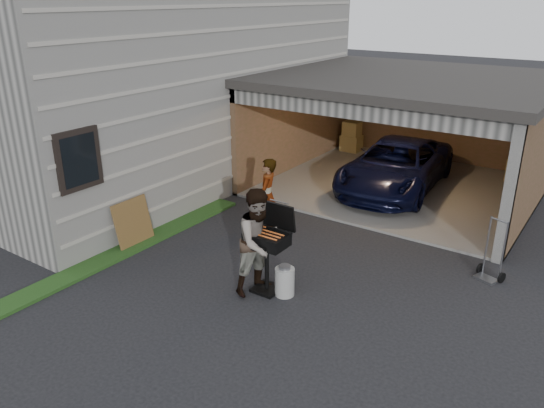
{
  "coord_description": "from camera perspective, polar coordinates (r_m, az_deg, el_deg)",
  "views": [
    {
      "loc": [
        5.48,
        -6.26,
        4.73
      ],
      "look_at": [
        0.33,
        1.17,
        1.15
      ],
      "focal_mm": 35.0,
      "sensor_mm": 36.0,
      "label": 1
    }
  ],
  "objects": [
    {
      "name": "plywood_panel",
      "position": [
        10.96,
        -14.71,
        -1.99
      ],
      "size": [
        0.24,
        0.86,
        0.94
      ],
      "primitive_type": "cube",
      "rotation": [
        0.0,
        -0.21,
        0.0
      ],
      "color": "brown",
      "rests_on": "ground"
    },
    {
      "name": "man",
      "position": [
        8.79,
        -1.33,
        -4.07
      ],
      "size": [
        0.92,
        1.06,
        1.84
      ],
      "primitive_type": "imported",
      "rotation": [
        0.0,
        0.0,
        1.28
      ],
      "color": "#461F1B",
      "rests_on": "ground"
    },
    {
      "name": "woman",
      "position": [
        11.07,
        -0.52,
        0.87
      ],
      "size": [
        0.57,
        0.69,
        1.62
      ],
      "primitive_type": "imported",
      "rotation": [
        0.0,
        0.0,
        -1.2
      ],
      "color": "silver",
      "rests_on": "ground"
    },
    {
      "name": "groundcover_strip",
      "position": [
        10.46,
        -18.86,
        -6.35
      ],
      "size": [
        0.5,
        8.0,
        0.06
      ],
      "primitive_type": "cube",
      "color": "#193814",
      "rests_on": "ground"
    },
    {
      "name": "propane_tank",
      "position": [
        8.97,
        1.37,
        -8.35
      ],
      "size": [
        0.4,
        0.4,
        0.5
      ],
      "primitive_type": "cylinder",
      "rotation": [
        0.0,
        0.0,
        0.26
      ],
      "color": "#B4B4AF",
      "rests_on": "ground"
    },
    {
      "name": "bbq_grill",
      "position": [
        8.81,
        -0.43,
        -4.06
      ],
      "size": [
        0.69,
        0.6,
        1.53
      ],
      "color": "black",
      "rests_on": "ground"
    },
    {
      "name": "garage",
      "position": [
        14.17,
        14.72,
        9.26
      ],
      "size": [
        6.8,
        6.3,
        2.9
      ],
      "color": "#605E59",
      "rests_on": "ground"
    },
    {
      "name": "minivan",
      "position": [
        13.86,
        13.14,
        3.77
      ],
      "size": [
        2.41,
        4.59,
        1.23
      ],
      "primitive_type": "imported",
      "rotation": [
        0.0,
        0.0,
        0.08
      ],
      "color": "black",
      "rests_on": "ground"
    },
    {
      "name": "house",
      "position": [
        15.52,
        -13.8,
        13.68
      ],
      "size": [
        7.0,
        11.0,
        5.5
      ],
      "primitive_type": "cube",
      "color": "#474744",
      "rests_on": "ground"
    },
    {
      "name": "ground",
      "position": [
        9.56,
        -5.71,
        -8.14
      ],
      "size": [
        80.0,
        80.0,
        0.0
      ],
      "primitive_type": "plane",
      "color": "black",
      "rests_on": "ground"
    },
    {
      "name": "hand_truck",
      "position": [
        10.22,
        22.41,
        -6.33
      ],
      "size": [
        0.51,
        0.46,
        1.15
      ],
      "rotation": [
        0.0,
        0.0,
        -0.34
      ],
      "color": "gray",
      "rests_on": "ground"
    }
  ]
}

